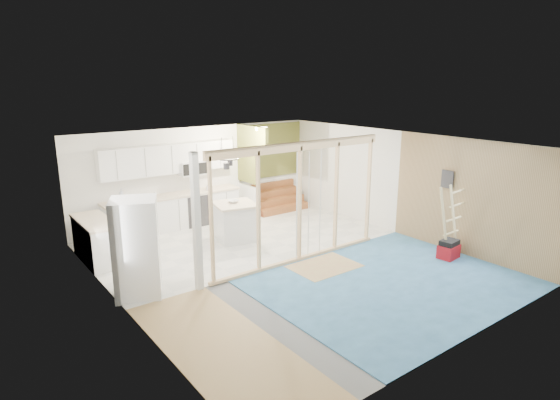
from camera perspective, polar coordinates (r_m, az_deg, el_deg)
room at (r=9.66m, az=1.03°, el=-0.63°), size 7.01×8.01×2.61m
floor_overlays at (r=10.16m, az=1.11°, el=-7.53°), size 7.00×8.00×0.03m
stud_frame at (r=9.45m, az=-0.13°, el=0.84°), size 4.66×0.14×2.60m
base_cabinets at (r=11.97m, az=-15.17°, el=-2.30°), size 4.45×2.24×0.93m
upper_cabinets at (r=12.36m, az=-13.07°, el=4.81°), size 3.60×0.41×0.85m
green_partition at (r=13.79m, az=-1.59°, el=2.46°), size 2.25×1.51×2.60m
pot_rack at (r=10.88m, az=-6.38°, el=4.75°), size 0.52×0.52×0.72m
sheathing_panel at (r=10.95m, az=22.32°, el=0.08°), size 0.02×4.00×2.60m
electrical_panel at (r=11.14m, az=19.74°, el=2.40°), size 0.04×0.30×0.40m
ceiling_light at (r=12.64m, az=-2.31°, el=8.68°), size 0.32×0.32×0.08m
fridge at (r=8.75m, az=-17.05°, el=-5.64°), size 1.05×1.01×1.81m
island at (r=11.40m, az=-5.45°, el=-2.69°), size 1.14×1.14×0.93m
bowl at (r=11.34m, az=-5.70°, el=-0.15°), size 0.27×0.27×0.06m
soap_bottle_a at (r=12.04m, az=-18.76°, el=0.60°), size 0.13×0.13×0.32m
soap_bottle_b at (r=12.70m, az=-8.77°, el=1.61°), size 0.10×0.11×0.19m
toolbox at (r=10.93m, az=19.87°, el=-5.73°), size 0.49×0.39×0.43m
ladder at (r=10.88m, az=20.04°, el=-2.39°), size 0.86×0.15×1.61m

